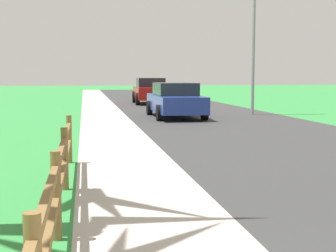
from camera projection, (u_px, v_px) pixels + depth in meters
The scene contains 8 objects.
ground_plane at pixel (119, 109), 26.39m from camera, with size 120.00×120.00×0.00m, color #31873D.
road_asphalt at pixel (177, 106), 28.94m from camera, with size 7.00×66.00×0.01m, color #353535.
curb_concrete at pixel (64, 107), 27.85m from camera, with size 6.00×66.00×0.01m, color #BCAFA5.
grass_verge at pixel (36, 107), 27.60m from camera, with size 5.00×66.00×0.00m, color #31873D.
rail_fence at pixel (56, 189), 5.35m from camera, with size 0.11×9.79×0.99m.
parked_suv_blue at pixel (175, 100), 21.09m from camera, with size 2.07×4.83×1.48m.
parked_car_red at pixel (150, 91), 31.15m from camera, with size 2.19×4.53×1.63m.
street_lamp at pixel (256, 31), 22.19m from camera, with size 1.17×0.20×6.34m.
Camera 1 is at (-1.84, -1.41, 1.81)m, focal length 52.72 mm.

